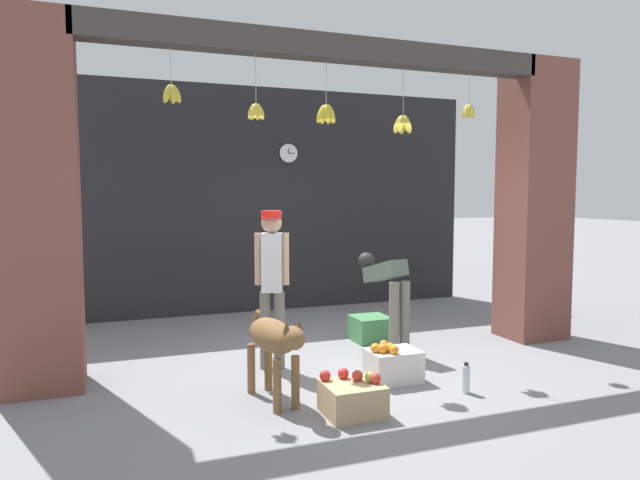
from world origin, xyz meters
TOP-DOWN VIEW (x-y plane):
  - ground_plane at (0.00, 0.00)m, footprint 60.00×60.00m
  - shop_back_wall at (0.00, 3.03)m, footprint 6.74×0.12m
  - shop_pillar_left at (-2.72, 0.30)m, footprint 0.70×0.60m
  - shop_pillar_right at (2.72, 0.30)m, footprint 0.70×0.60m
  - storefront_awning at (0.00, 0.12)m, footprint 4.84×0.25m
  - dog at (-0.85, -0.75)m, footprint 0.39×1.00m
  - shopkeeper at (-0.62, 0.16)m, footprint 0.33×0.29m
  - worker_stooping at (0.74, 0.29)m, footprint 0.31×0.82m
  - fruit_crate_oranges at (0.34, -0.60)m, footprint 0.48×0.36m
  - fruit_crate_apples at (-0.34, -1.22)m, footprint 0.45×0.42m
  - produce_box_green at (0.78, 0.80)m, footprint 0.42×0.43m
  - water_bottle at (0.80, -1.12)m, footprint 0.07×0.07m
  - wall_clock at (0.43, 2.96)m, footprint 0.29×0.03m

SIDE VIEW (x-z plane):
  - ground_plane at x=0.00m, z-range 0.00..0.00m
  - water_bottle at x=0.80m, z-range -0.01..0.26m
  - fruit_crate_apples at x=-0.34m, z-range -0.03..0.31m
  - produce_box_green at x=0.78m, z-range 0.00..0.30m
  - fruit_crate_oranges at x=0.34m, z-range -0.03..0.35m
  - dog at x=-0.85m, z-range 0.15..0.92m
  - worker_stooping at x=0.74m, z-range 0.18..1.26m
  - shopkeeper at x=-0.62m, z-range 0.13..1.73m
  - shop_back_wall at x=0.00m, z-range 0.00..3.33m
  - shop_pillar_left at x=-2.72m, z-range 0.00..3.33m
  - shop_pillar_right at x=2.72m, z-range 0.00..3.33m
  - wall_clock at x=0.43m, z-range 2.22..2.51m
  - storefront_awning at x=0.00m, z-range 2.69..3.63m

